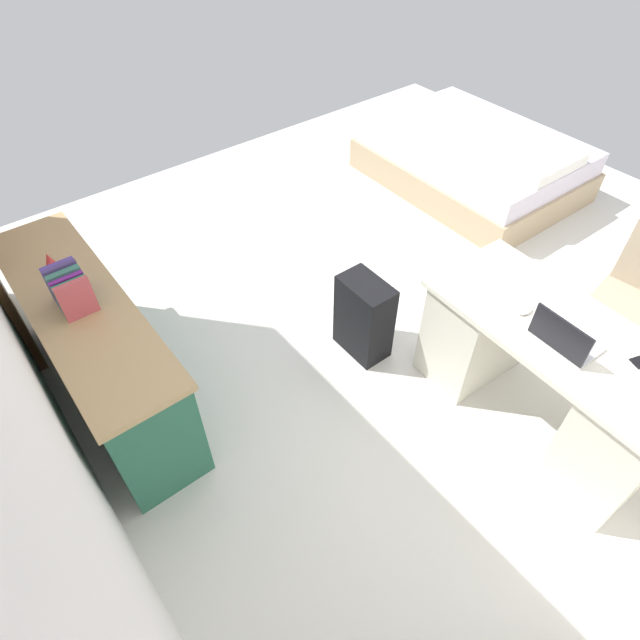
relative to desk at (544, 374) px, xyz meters
name	(u,v)px	position (x,y,z in m)	size (l,w,h in m)	color
ground_plane	(421,305)	(1.08, -0.21, -0.39)	(5.97, 5.97, 0.00)	silver
desk	(544,374)	(0.00, 0.00, 0.00)	(1.47, 0.73, 0.75)	silver
office_chair	(632,310)	(-0.04, -0.84, 0.03)	(0.52, 0.52, 0.94)	black
credenza	(98,349)	(1.74, 1.90, 0.00)	(1.80, 0.48, 0.77)	#28664C
bed	(473,160)	(2.00, -1.81, -0.15)	(1.93, 1.44, 0.58)	tan
suitcase_black	(364,317)	(1.04, 0.42, -0.10)	(0.36, 0.22, 0.58)	black
laptop	(564,338)	(-0.04, 0.11, 0.41)	(0.32, 0.24, 0.21)	#B7B7BC
computer_mouse	(525,310)	(0.21, 0.05, 0.37)	(0.06, 0.10, 0.03)	white
book_row	(70,290)	(1.71, 1.90, 0.49)	(0.23, 0.17, 0.23)	#BC4A50
figurine_small	(50,261)	(2.09, 1.90, 0.44)	(0.08, 0.08, 0.11)	red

